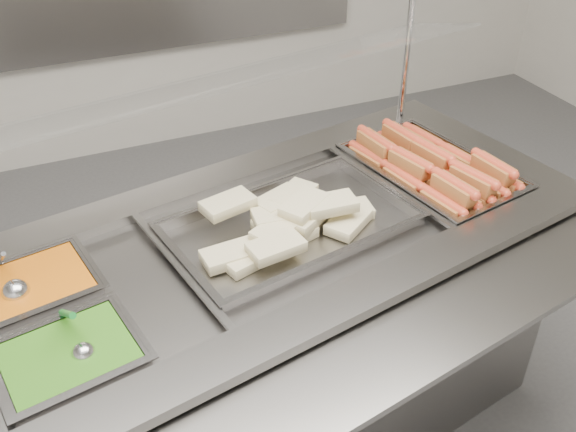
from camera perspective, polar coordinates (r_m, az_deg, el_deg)
name	(u,v)px	position (r m, az deg, el deg)	size (l,w,h in m)	color
steam_counter	(275,340)	(2.02, -1.14, -10.97)	(1.90, 1.11, 0.86)	slate
tray_rail	(392,349)	(1.49, 9.23, -11.63)	(1.73, 0.65, 0.05)	gray
sneeze_guard	(229,83)	(1.73, -5.29, 11.68)	(1.59, 0.56, 0.42)	silver
pan_hotdogs	(430,177)	(2.09, 12.52, 3.42)	(0.41, 0.57, 0.10)	gray
pan_wraps	(291,229)	(1.78, 0.25, -1.13)	(0.71, 0.49, 0.07)	gray
pan_beans	(34,295)	(1.70, -21.64, -6.56)	(0.32, 0.28, 0.10)	gray
pan_peas	(71,366)	(1.50, -18.72, -12.51)	(0.32, 0.28, 0.10)	gray
hotdogs_in_buns	(432,166)	(2.06, 12.66, 4.32)	(0.37, 0.53, 0.11)	brown
tortilla_wraps	(288,220)	(1.75, 0.04, -0.39)	(0.52, 0.32, 0.09)	tan
ladle	(15,290)	(1.66, -23.08, -6.08)	(0.07, 0.18, 0.15)	silver
serving_spoon	(81,346)	(1.47, -17.94, -10.97)	(0.06, 0.17, 0.13)	silver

